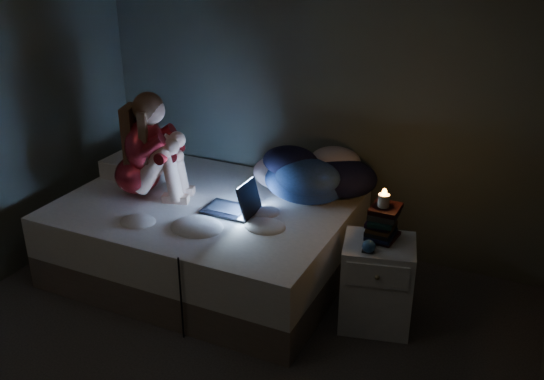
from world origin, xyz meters
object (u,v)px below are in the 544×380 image
Objects in this scene: laptop at (229,195)px; candle at (384,199)px; nightstand at (377,283)px; bed at (207,237)px; phone at (367,246)px; woman at (135,145)px.

candle is at bearing 0.55° from laptop.
bed is at bearing 161.72° from nightstand.
laptop is 1.03m from phone.
bed is 3.43× the size of nightstand.
laptop is 1.08m from candle.
woman is at bearing -169.34° from bed.
laptop is 4.54× the size of candle.
woman is 9.77× the size of candle.
woman is 1.80m from candle.
candle is at bearing -1.74° from bed.
nightstand is 0.56m from candle.
laptop is 0.62× the size of nightstand.
phone is (1.75, -0.08, -0.35)m from woman.
nightstand is (1.81, -0.00, -0.65)m from woman.
woman is at bearing -177.29° from phone.
laptop is 2.59× the size of phone.
woman is (-0.50, -0.09, 0.67)m from bed.
laptop is at bearing 163.52° from nightstand.
candle reaches higher than bed.
candle reaches higher than phone.
bed is 0.84m from woman.
nightstand is 0.31m from phone.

